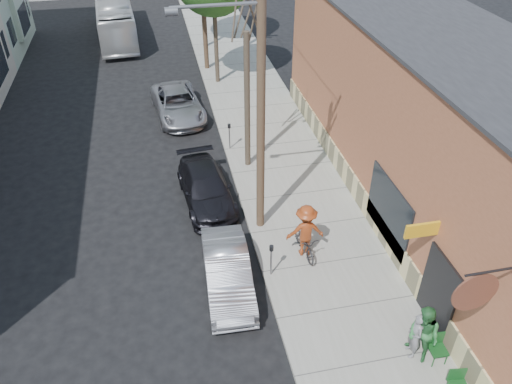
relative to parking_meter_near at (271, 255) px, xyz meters
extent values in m
plane|color=black|center=(-2.25, -1.84, -0.98)|extent=(120.00, 120.00, 0.00)
cube|color=gray|center=(2.00, 9.16, -0.91)|extent=(4.50, 58.00, 0.15)
cube|color=#9F5A3B|center=(6.75, 3.16, 2.27)|extent=(5.00, 20.00, 6.50)
cube|color=#2B2B2D|center=(6.75, 3.16, 5.57)|extent=(5.20, 20.20, 0.12)
cube|color=beige|center=(4.23, 3.16, -0.43)|extent=(0.10, 20.00, 1.10)
cube|color=black|center=(4.22, -2.84, 0.32)|extent=(0.10, 1.60, 2.60)
cube|color=black|center=(4.22, 0.66, 0.62)|extent=(0.08, 3.00, 2.20)
cylinder|color=brown|center=(3.30, -5.04, 2.92)|extent=(1.10, 0.06, 1.10)
cube|color=gold|center=(3.75, -2.04, 2.12)|extent=(1.00, 0.08, 0.45)
cylinder|color=slate|center=(0.00, 0.00, -0.28)|extent=(0.06, 0.06, 1.10)
cylinder|color=black|center=(0.00, 0.00, 0.32)|extent=(0.14, 0.14, 0.18)
cylinder|color=slate|center=(0.00, 8.21, -0.28)|extent=(0.06, 0.06, 1.10)
cylinder|color=black|center=(0.00, 8.21, 0.32)|extent=(0.14, 0.14, 0.18)
cylinder|color=#503A28|center=(0.20, 2.58, 4.17)|extent=(0.28, 0.28, 10.00)
cylinder|color=slate|center=(-2.30, 2.58, 7.07)|extent=(0.35, 0.24, 0.24)
cylinder|color=#44392C|center=(0.55, 6.73, 2.09)|extent=(0.24, 0.24, 5.84)
cylinder|color=#44392C|center=(0.55, 15.80, 1.91)|extent=(0.24, 0.24, 5.48)
imported|color=slate|center=(3.11, -3.80, -0.06)|extent=(0.44, 0.61, 1.55)
imported|color=#2C6F38|center=(3.26, -3.92, 0.10)|extent=(0.94, 1.07, 1.87)
imported|color=maroon|center=(1.36, 0.77, 0.16)|extent=(1.33, 0.83, 1.98)
imported|color=black|center=(1.36, 0.77, -0.39)|extent=(0.73, 1.74, 0.89)
imported|color=#B1B1B9|center=(-1.45, -0.14, -0.32)|extent=(1.57, 4.07, 1.32)
imported|color=black|center=(-1.54, 4.59, -0.34)|extent=(2.18, 4.58, 1.29)
imported|color=gray|center=(-2.02, 12.21, -0.31)|extent=(2.73, 5.06, 1.35)
imported|color=white|center=(-5.26, 25.21, 0.41)|extent=(2.97, 10.10, 2.78)
camera|label=1|loc=(-2.90, -11.36, 11.06)|focal=35.00mm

